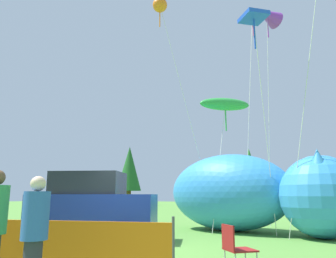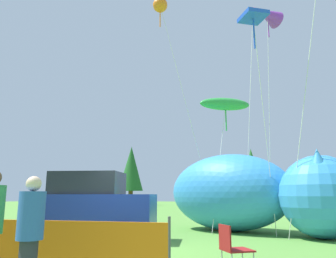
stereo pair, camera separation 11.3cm
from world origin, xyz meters
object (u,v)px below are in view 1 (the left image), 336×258
kite_purple_delta (267,16)px  kite_green_fish (225,105)px  parked_car (93,207)px  kite_blue_box (254,21)px  folding_chair (235,245)px  inflatable_cat (250,195)px  kite_orange_flower (160,6)px  spectator_in_white_shirt (35,231)px  kite_pink_octopus (252,16)px

kite_purple_delta → kite_green_fish: bearing=-130.7°
parked_car → kite_blue_box: kite_blue_box is taller
folding_chair → inflatable_cat: 7.49m
kite_purple_delta → kite_orange_flower: bearing=-153.5°
kite_orange_flower → kite_purple_delta: size_ratio=1.03×
parked_car → kite_orange_flower: (-0.20, 5.36, 10.52)m
kite_orange_flower → kite_green_fish: bearing=6.6°
spectator_in_white_shirt → kite_purple_delta: 16.90m
spectator_in_white_shirt → kite_green_fish: 12.13m
inflatable_cat → kite_green_fish: 4.55m
kite_purple_delta → kite_blue_box: bearing=-88.3°
kite_orange_flower → kite_pink_octopus: bearing=37.2°
parked_car → kite_green_fish: (3.13, 5.75, 4.65)m
folding_chair → kite_purple_delta: (-0.43, 10.65, 10.57)m
folding_chair → kite_blue_box: size_ratio=0.11×
folding_chair → inflatable_cat: bearing=58.0°
folding_chair → kite_orange_flower: (-5.68, 8.03, 11.06)m
kite_orange_flower → kite_pink_octopus: 5.44m
kite_green_fish → kite_purple_delta: size_ratio=0.53×
parked_car → kite_pink_octopus: size_ratio=0.37×
inflatable_cat → kite_blue_box: kite_blue_box is taller
parked_car → folding_chair: size_ratio=4.74×
kite_pink_octopus → kite_blue_box: bearing=-80.0°
kite_green_fish → kite_pink_octopus: bearing=70.9°
kite_pink_octopus → parked_car: bearing=-115.6°
kite_green_fish → folding_chair: bearing=-74.4°
kite_pink_octopus → kite_green_fish: (-1.01, -2.90, -5.94)m
kite_pink_octopus → kite_blue_box: 7.17m
kite_blue_box → kite_purple_delta: kite_purple_delta is taller
kite_green_fish → inflatable_cat: bearing=-42.4°
spectator_in_white_shirt → kite_orange_flower: kite_orange_flower is taller
spectator_in_white_shirt → folding_chair: bearing=49.8°
inflatable_cat → kite_orange_flower: 11.11m
parked_car → kite_orange_flower: kite_orange_flower is taller
inflatable_cat → parked_car: bearing=-116.6°
kite_green_fish → kite_blue_box: kite_blue_box is taller
spectator_in_white_shirt → kite_green_fish: size_ratio=0.29×
spectator_in_white_shirt → kite_orange_flower: bearing=107.4°
folding_chair → kite_purple_delta: bearing=51.3°
inflatable_cat → spectator_in_white_shirt: bearing=-80.4°
kite_blue_box → kite_purple_delta: (-0.16, 5.38, 3.13)m
kite_purple_delta → inflatable_cat: bearing=-102.6°
inflatable_cat → spectator_in_white_shirt: 10.15m
inflatable_cat → kite_green_fish: (-1.18, 1.07, 4.26)m
kite_blue_box → folding_chair: bearing=-87.1°
kite_pink_octopus → folding_chair: bearing=-83.2°
folding_chair → kite_blue_box: (-0.27, 5.26, 7.44)m
inflatable_cat → kite_orange_flower: size_ratio=0.68×
folding_chair → spectator_in_white_shirt: size_ratio=0.53×
kite_orange_flower → kite_purple_delta: (5.25, 2.61, -0.50)m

